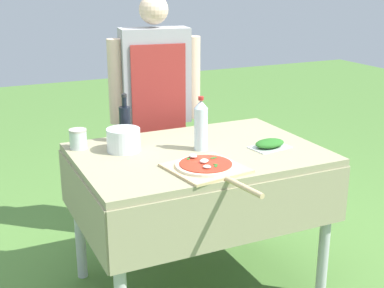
% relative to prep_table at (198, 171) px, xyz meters
% --- Properties ---
extents(ground_plane, '(12.00, 12.00, 0.00)m').
position_rel_prep_table_xyz_m(ground_plane, '(0.00, 0.00, -0.66)').
color(ground_plane, '#517F38').
extents(prep_table, '(1.21, 0.85, 0.77)m').
position_rel_prep_table_xyz_m(prep_table, '(0.00, 0.00, 0.00)').
color(prep_table, gray).
rests_on(prep_table, ground).
extents(person_cook, '(0.55, 0.23, 1.49)m').
position_rel_prep_table_xyz_m(person_cook, '(0.05, 0.69, 0.22)').
color(person_cook, '#4C4C51').
rests_on(person_cook, ground).
extents(pizza_on_peel, '(0.36, 0.56, 0.05)m').
position_rel_prep_table_xyz_m(pizza_on_peel, '(-0.08, -0.26, 0.12)').
color(pizza_on_peel, '#D1B27F').
rests_on(pizza_on_peel, prep_table).
extents(oil_bottle, '(0.06, 0.06, 0.25)m').
position_rel_prep_table_xyz_m(oil_bottle, '(-0.28, 0.30, 0.21)').
color(oil_bottle, black).
rests_on(oil_bottle, prep_table).
extents(water_bottle, '(0.07, 0.07, 0.27)m').
position_rel_prep_table_xyz_m(water_bottle, '(0.02, 0.01, 0.24)').
color(water_bottle, silver).
rests_on(water_bottle, prep_table).
extents(herb_container, '(0.21, 0.16, 0.04)m').
position_rel_prep_table_xyz_m(herb_container, '(0.35, -0.11, 0.13)').
color(herb_container, silver).
rests_on(herb_container, prep_table).
extents(mixing_tub, '(0.17, 0.17, 0.11)m').
position_rel_prep_table_xyz_m(mixing_tub, '(-0.33, 0.16, 0.16)').
color(mixing_tub, silver).
rests_on(mixing_tub, prep_table).
extents(sauce_jar, '(0.09, 0.09, 0.10)m').
position_rel_prep_table_xyz_m(sauce_jar, '(-0.53, 0.29, 0.15)').
color(sauce_jar, silver).
rests_on(sauce_jar, prep_table).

